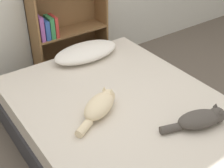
{
  "coord_description": "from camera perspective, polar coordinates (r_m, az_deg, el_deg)",
  "views": [
    {
      "loc": [
        -1.17,
        -1.5,
        1.86
      ],
      "look_at": [
        0.0,
        0.15,
        0.51
      ],
      "focal_mm": 50.0,
      "sensor_mm": 36.0,
      "label": 1
    }
  ],
  "objects": [
    {
      "name": "ground_plane",
      "position": [
        2.66,
        1.84,
        -10.63
      ],
      "size": [
        8.0,
        8.0,
        0.0
      ],
      "primitive_type": "plane",
      "color": "brown"
    },
    {
      "name": "bed",
      "position": [
        2.52,
        1.92,
        -7.34
      ],
      "size": [
        1.49,
        1.94,
        0.41
      ],
      "color": "#333338",
      "rests_on": "ground_plane"
    },
    {
      "name": "pillow",
      "position": [
        2.96,
        -4.79,
        5.85
      ],
      "size": [
        0.64,
        0.33,
        0.13
      ],
      "color": "white",
      "rests_on": "bed"
    },
    {
      "name": "cat_light",
      "position": [
        2.27,
        -2.25,
        -3.94
      ],
      "size": [
        0.46,
        0.32,
        0.14
      ],
      "rotation": [
        0.0,
        0.0,
        0.5
      ],
      "color": "beige",
      "rests_on": "bed"
    },
    {
      "name": "cat_dark",
      "position": [
        2.25,
        16.02,
        -6.14
      ],
      "size": [
        0.47,
        0.25,
        0.14
      ],
      "rotation": [
        0.0,
        0.0,
        5.97
      ],
      "color": "#47423D",
      "rests_on": "bed"
    },
    {
      "name": "bookshelf",
      "position": [
        3.32,
        -8.57,
        9.94
      ],
      "size": [
        0.79,
        0.26,
        1.05
      ],
      "color": "brown",
      "rests_on": "ground_plane"
    }
  ]
}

